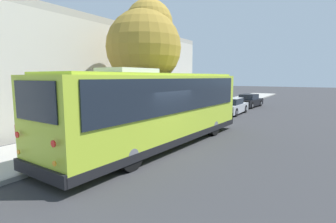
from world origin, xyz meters
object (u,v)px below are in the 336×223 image
(shuttle_bus, at_px, (160,105))
(sign_post_near, at_px, (18,147))
(fire_hydrant, at_px, (197,110))
(street_tree, at_px, (145,42))
(parked_sedan_black, at_px, (249,101))
(sign_post_far, at_px, (74,140))
(parked_sedan_silver, at_px, (231,106))

(shuttle_bus, bearing_deg, sign_post_near, 164.97)
(sign_post_near, relative_size, fire_hydrant, 1.79)
(street_tree, relative_size, sign_post_near, 5.12)
(parked_sedan_black, height_order, sign_post_near, sign_post_near)
(street_tree, bearing_deg, sign_post_near, -171.10)
(sign_post_far, bearing_deg, parked_sedan_silver, -5.00)
(shuttle_bus, distance_m, sign_post_near, 5.61)
(street_tree, relative_size, fire_hydrant, 9.14)
(parked_sedan_black, xyz_separation_m, street_tree, (-14.25, 2.55, 4.43))
(sign_post_far, xyz_separation_m, fire_hydrant, (11.37, 0.29, -0.13))
(fire_hydrant, bearing_deg, sign_post_near, -178.77)
(shuttle_bus, distance_m, street_tree, 5.44)
(parked_sedan_black, xyz_separation_m, fire_hydrant, (-9.20, 1.52, -0.05))
(shuttle_bus, height_order, street_tree, street_tree)
(sign_post_far, bearing_deg, sign_post_near, 180.00)
(shuttle_bus, bearing_deg, fire_hydrant, 17.24)
(parked_sedan_black, bearing_deg, street_tree, 174.33)
(fire_hydrant, bearing_deg, street_tree, 168.52)
(sign_post_near, bearing_deg, shuttle_bus, -18.34)
(parked_sedan_silver, xyz_separation_m, sign_post_far, (-14.72, 1.29, 0.06))
(sign_post_near, relative_size, sign_post_far, 1.36)
(parked_sedan_silver, bearing_deg, parked_sedan_black, 0.64)
(parked_sedan_silver, distance_m, sign_post_near, 16.84)
(parked_sedan_silver, distance_m, fire_hydrant, 3.71)
(parked_sedan_silver, height_order, fire_hydrant, parked_sedan_silver)
(parked_sedan_silver, distance_m, parked_sedan_black, 5.85)
(parked_sedan_silver, relative_size, sign_post_near, 3.02)
(street_tree, bearing_deg, shuttle_bus, -135.72)
(street_tree, distance_m, sign_post_far, 7.79)
(shuttle_bus, distance_m, sign_post_far, 3.80)
(sign_post_near, height_order, fire_hydrant, sign_post_near)
(shuttle_bus, relative_size, street_tree, 1.53)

